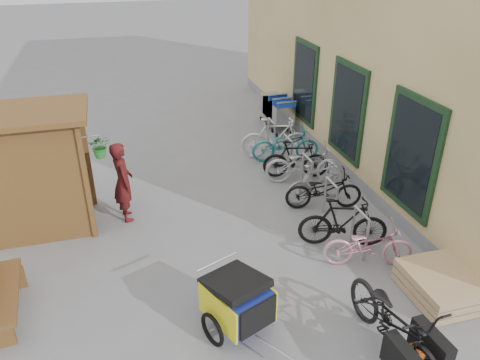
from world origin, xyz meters
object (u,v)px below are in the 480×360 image
object	(u,v)px
bike_1	(343,223)
bike_7	(276,138)
pallet_stack	(441,285)
shopping_carts	(276,108)
kiosk	(28,156)
person_kiosk	(123,182)
bike_3	(317,182)
bike_2	(324,190)
bike_5	(296,159)
child_trailer	(238,300)
bike_6	(285,144)
bike_4	(304,164)
cargo_bike	(395,324)
bike_0	(368,245)

from	to	relation	value
bike_1	bike_7	xyz separation A→B (m)	(0.13, 4.04, 0.05)
pallet_stack	shopping_carts	xyz separation A→B (m)	(-0.00, 7.77, 0.41)
shopping_carts	bike_7	size ratio (longest dim) A/B	0.92
kiosk	person_kiosk	distance (m)	1.77
bike_3	bike_2	bearing A→B (deg)	174.79
kiosk	person_kiosk	size ratio (longest dim) A/B	1.50
kiosk	bike_5	size ratio (longest dim) A/B	1.60
bike_2	bike_7	bearing A→B (deg)	14.89
child_trailer	bike_2	bearing A→B (deg)	24.13
bike_2	pallet_stack	bearing A→B (deg)	-155.81
bike_1	bike_2	size ratio (longest dim) A/B	1.01
bike_3	bike_6	xyz separation A→B (m)	(0.08, 2.14, -0.01)
bike_5	bike_6	world-z (taller)	bike_5
bike_5	bike_7	size ratio (longest dim) A/B	0.86
kiosk	pallet_stack	bearing A→B (deg)	-31.66
pallet_stack	bike_2	world-z (taller)	bike_2
bike_4	bike_5	size ratio (longest dim) A/B	1.15
cargo_bike	bike_4	world-z (taller)	cargo_bike
kiosk	bike_6	bearing A→B (deg)	15.89
bike_1	bike_3	size ratio (longest dim) A/B	1.07
bike_2	bike_7	size ratio (longest dim) A/B	0.90
pallet_stack	bike_1	bearing A→B (deg)	117.28
bike_1	bike_7	bearing A→B (deg)	17.11
cargo_bike	bike_2	world-z (taller)	cargo_bike
shopping_carts	bike_4	size ratio (longest dim) A/B	0.92
bike_6	person_kiosk	bearing A→B (deg)	123.14
pallet_stack	shopping_carts	world-z (taller)	shopping_carts
pallet_stack	bike_1	distance (m)	1.94
bike_2	bike_5	xyz separation A→B (m)	(-0.03, 1.49, 0.04)
shopping_carts	bike_3	world-z (taller)	shopping_carts
child_trailer	person_kiosk	size ratio (longest dim) A/B	0.99
cargo_bike	bike_5	world-z (taller)	cargo_bike
person_kiosk	bike_5	world-z (taller)	person_kiosk
bike_0	bike_2	bearing A→B (deg)	13.44
bike_1	bike_6	bearing A→B (deg)	14.32
bike_5	cargo_bike	bearing A→B (deg)	-171.96
pallet_stack	bike_4	distance (m)	4.30
bike_1	pallet_stack	bearing A→B (deg)	-133.76
kiosk	bike_1	size ratio (longest dim) A/B	1.53
shopping_carts	child_trailer	world-z (taller)	shopping_carts
kiosk	bike_2	xyz separation A→B (m)	(5.64, -0.81, -1.13)
kiosk	bike_3	distance (m)	5.75
bike_7	pallet_stack	bearing A→B (deg)	-159.41
bike_2	bike_3	distance (m)	0.30
cargo_bike	bike_1	xyz separation A→B (m)	(0.51, 2.51, -0.03)
bike_0	bike_4	distance (m)	3.20
bike_4	bike_6	bearing A→B (deg)	14.27
bike_0	bike_2	xyz separation A→B (m)	(0.09, 2.00, 0.02)
bike_2	bike_6	bearing A→B (deg)	10.97
bike_3	kiosk	bearing A→B (deg)	75.79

